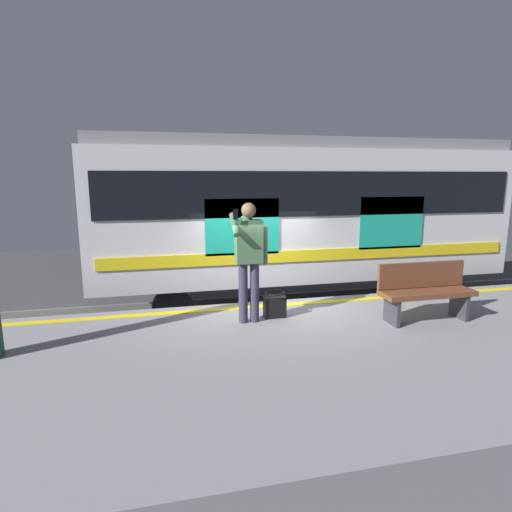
{
  "coord_description": "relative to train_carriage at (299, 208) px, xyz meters",
  "views": [
    {
      "loc": [
        1.85,
        7.08,
        3.21
      ],
      "look_at": [
        0.27,
        0.3,
        1.87
      ],
      "focal_mm": 29.39,
      "sensor_mm": 36.0,
      "label": 1
    }
  ],
  "objects": [
    {
      "name": "platform",
      "position": [
        1.38,
        4.59,
        -1.97
      ],
      "size": [
        16.78,
        4.47,
        0.97
      ],
      "primitive_type": "cube",
      "color": "gray",
      "rests_on": "ground"
    },
    {
      "name": "passenger",
      "position": [
        1.92,
        3.34,
        -0.39
      ],
      "size": [
        0.57,
        0.55,
        1.85
      ],
      "color": "#383347",
      "rests_on": "platform"
    },
    {
      "name": "track_rail_near",
      "position": [
        1.38,
        0.71,
        -2.38
      ],
      "size": [
        21.81,
        0.08,
        0.16
      ],
      "primitive_type": "cube",
      "color": "slate",
      "rests_on": "ground"
    },
    {
      "name": "track_rail_far",
      "position": [
        1.38,
        -0.72,
        -2.38
      ],
      "size": [
        21.81,
        0.08,
        0.16
      ],
      "primitive_type": "cube",
      "color": "slate",
      "rests_on": "ground"
    },
    {
      "name": "safety_line",
      "position": [
        1.38,
        2.65,
        -1.48
      ],
      "size": [
        16.44,
        0.16,
        0.01
      ],
      "primitive_type": "cube",
      "color": "yellow",
      "rests_on": "platform"
    },
    {
      "name": "ground_plane",
      "position": [
        1.38,
        2.35,
        -2.46
      ],
      "size": [
        25.16,
        25.16,
        0.0
      ],
      "primitive_type": "plane",
      "color": "#3D3D3F"
    },
    {
      "name": "train_carriage",
      "position": [
        0.0,
        0.0,
        0.0
      ],
      "size": [
        9.32,
        2.78,
        3.84
      ],
      "color": "silver",
      "rests_on": "ground"
    },
    {
      "name": "handbag",
      "position": [
        1.48,
        3.23,
        -1.29
      ],
      "size": [
        0.35,
        0.31,
        0.41
      ],
      "color": "black",
      "rests_on": "platform"
    },
    {
      "name": "bench",
      "position": [
        -0.77,
        3.88,
        -1.0
      ],
      "size": [
        1.48,
        0.44,
        0.9
      ],
      "color": "brown",
      "rests_on": "platform"
    }
  ]
}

